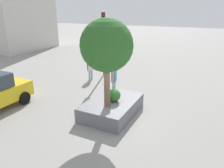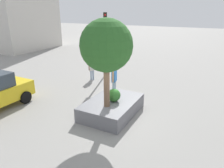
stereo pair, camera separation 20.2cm
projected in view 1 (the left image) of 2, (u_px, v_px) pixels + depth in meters
ground_plane at (113, 118)px, 10.48m from camera, size 120.00×120.00×0.00m
planter_ledge at (112, 107)px, 10.83m from camera, size 3.36×2.28×0.73m
plaza_tree at (107, 46)px, 9.14m from camera, size 2.36×2.36×4.09m
boxwood_shrub at (114, 95)px, 10.53m from camera, size 0.66×0.66×0.66m
skateboard at (114, 95)px, 11.22m from camera, size 0.81×0.54×0.07m
skateboarder at (114, 78)px, 10.90m from camera, size 0.55×0.27×1.64m
traffic_light_corner at (103, 34)px, 16.29m from camera, size 0.37×0.36×4.92m
bystander_watching at (90, 68)px, 15.90m from camera, size 0.44×0.39×1.55m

